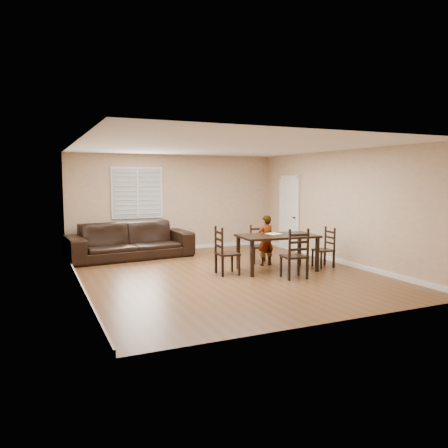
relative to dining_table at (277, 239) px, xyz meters
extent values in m
plane|color=brown|center=(-1.18, 0.14, -0.71)|extent=(7.00, 7.00, 0.00)
cube|color=#C9AD87|center=(-1.18, 3.64, 0.64)|extent=(6.00, 0.04, 2.70)
cube|color=#C9AD87|center=(-1.18, -3.36, 0.64)|extent=(6.00, 0.04, 2.70)
cube|color=#C9AD87|center=(-4.18, 0.14, 0.64)|extent=(0.04, 7.00, 2.70)
cube|color=#C9AD87|center=(1.82, 0.14, 0.64)|extent=(0.04, 7.00, 2.70)
cube|color=white|center=(-1.18, 0.14, 1.99)|extent=(6.00, 7.00, 0.04)
cube|color=white|center=(-2.28, 3.59, 0.94)|extent=(1.40, 0.08, 1.40)
cube|color=white|center=(1.79, 2.34, 0.31)|extent=(0.06, 0.94, 2.05)
cylinder|color=#332114|center=(1.76, 2.04, 0.24)|extent=(0.06, 0.06, 0.02)
cube|color=white|center=(-1.18, 3.62, -0.66)|extent=(6.00, 0.03, 0.10)
cube|color=white|center=(-4.16, 0.14, -0.66)|extent=(0.03, 7.00, 0.10)
cube|color=white|center=(1.81, 0.14, -0.66)|extent=(0.03, 7.00, 0.10)
cube|color=black|center=(0.00, 0.00, 0.06)|extent=(1.78, 1.10, 0.05)
cube|color=black|center=(-0.80, -0.33, -0.34)|extent=(0.08, 0.08, 0.75)
cube|color=black|center=(0.74, -0.46, -0.34)|extent=(0.08, 0.08, 0.75)
cube|color=black|center=(-0.74, 0.46, -0.34)|extent=(0.08, 0.08, 0.75)
cube|color=black|center=(0.80, 0.33, -0.34)|extent=(0.08, 0.08, 0.75)
cube|color=black|center=(0.08, 0.96, -0.32)|extent=(0.48, 0.46, 0.04)
cube|color=black|center=(0.12, 1.13, -0.26)|extent=(0.41, 0.12, 0.91)
cube|color=black|center=(-0.13, 0.83, -0.53)|extent=(0.04, 0.04, 0.37)
cube|color=black|center=(0.22, 0.76, -0.53)|extent=(0.04, 0.04, 0.37)
cube|color=black|center=(-0.06, 1.15, -0.53)|extent=(0.04, 0.04, 0.37)
cube|color=black|center=(0.29, 1.08, -0.53)|extent=(0.04, 0.04, 0.37)
cube|color=black|center=(-0.07, -0.78, -0.27)|extent=(0.51, 0.48, 0.04)
cube|color=black|center=(-0.09, -0.97, -0.19)|extent=(0.47, 0.09, 1.04)
cube|color=black|center=(0.16, -0.61, -0.50)|extent=(0.05, 0.05, 0.43)
cube|color=black|center=(-0.25, -0.57, -0.50)|extent=(0.05, 0.05, 0.43)
cube|color=black|center=(0.11, -0.98, -0.50)|extent=(0.05, 0.05, 0.43)
cube|color=black|center=(-0.29, -0.94, -0.50)|extent=(0.05, 0.05, 0.43)
cube|color=black|center=(-1.17, 0.10, -0.27)|extent=(0.46, 0.49, 0.04)
cube|color=black|center=(-1.36, 0.11, -0.20)|extent=(0.07, 0.47, 1.03)
cube|color=black|center=(-0.99, -0.11, -0.50)|extent=(0.04, 0.04, 0.42)
cube|color=black|center=(-0.97, 0.29, -0.50)|extent=(0.04, 0.04, 0.42)
cube|color=black|center=(-1.36, -0.09, -0.50)|extent=(0.04, 0.04, 0.42)
cube|color=black|center=(-1.34, 0.31, -0.50)|extent=(0.04, 0.04, 0.42)
cube|color=black|center=(1.17, -0.10, -0.32)|extent=(0.41, 0.43, 0.04)
cube|color=black|center=(1.34, -0.11, -0.25)|extent=(0.06, 0.42, 0.92)
cube|color=black|center=(1.01, 0.09, -0.52)|extent=(0.04, 0.04, 0.38)
cube|color=black|center=(0.99, -0.27, -0.52)|extent=(0.04, 0.04, 0.38)
cube|color=black|center=(1.34, 0.07, -0.52)|extent=(0.04, 0.04, 0.38)
cube|color=black|center=(1.32, -0.29, -0.52)|extent=(0.04, 0.04, 0.38)
imported|color=gray|center=(0.05, 0.62, -0.12)|extent=(0.46, 0.32, 1.18)
cube|color=beige|center=(0.02, 0.19, 0.09)|extent=(0.34, 0.34, 0.00)
torus|color=#B97D42|center=(0.04, 0.19, 0.11)|extent=(0.10, 0.10, 0.03)
torus|color=white|center=(0.04, 0.19, 0.12)|extent=(0.09, 0.09, 0.02)
imported|color=black|center=(-2.66, 2.83, -0.26)|extent=(3.22, 1.51, 0.91)
camera|label=1|loc=(-4.98, -8.24, 1.33)|focal=35.00mm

